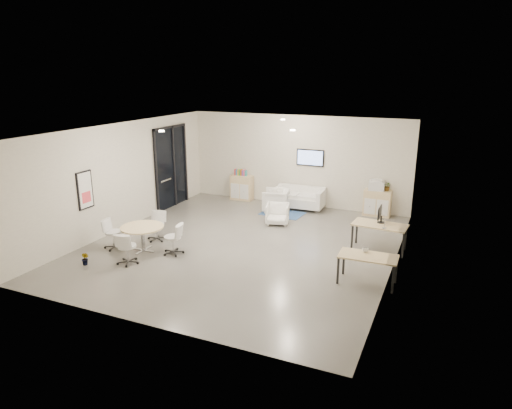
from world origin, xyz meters
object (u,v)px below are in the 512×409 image
at_px(loveseat, 299,198).
at_px(sideboard_right, 377,203).
at_px(round_table, 142,229).
at_px(armchair_right, 277,213).
at_px(desk_rear, 380,227).
at_px(sideboard_left, 242,188).
at_px(desk_front, 368,258).
at_px(armchair_left, 276,199).

bearing_deg(loveseat, sideboard_right, 2.79).
height_order(loveseat, round_table, loveseat).
xyz_separation_m(armchair_right, desk_rear, (3.29, -0.99, 0.30)).
distance_m(sideboard_left, desk_front, 7.72).
height_order(sideboard_left, round_table, sideboard_left).
relative_size(sideboard_left, sideboard_right, 1.05).
distance_m(loveseat, desk_rear, 4.36).
bearing_deg(desk_front, sideboard_left, 135.32).
xyz_separation_m(loveseat, armchair_right, (-0.08, -1.94, 0.01)).
bearing_deg(sideboard_right, armchair_left, -164.24).
bearing_deg(loveseat, sideboard_left, 173.62).
relative_size(loveseat, desk_front, 1.34).
bearing_deg(sideboard_right, sideboard_left, -180.00).
distance_m(armchair_right, desk_front, 4.62).
relative_size(sideboard_left, desk_front, 0.70).
bearing_deg(armchair_right, sideboard_right, 22.77).
bearing_deg(sideboard_right, round_table, -132.35).
xyz_separation_m(loveseat, armchair_left, (-0.61, -0.72, 0.08)).
height_order(armchair_right, desk_rear, desk_rear).
height_order(armchair_left, round_table, armchair_left).
distance_m(sideboard_right, armchair_left, 3.38).
xyz_separation_m(sideboard_left, desk_front, (5.63, -5.29, 0.15)).
relative_size(sideboard_right, armchair_left, 1.02).
relative_size(armchair_right, desk_front, 0.55).
distance_m(sideboard_right, desk_rear, 3.19).
height_order(armchair_right, round_table, armchair_right).
xyz_separation_m(desk_rear, round_table, (-5.77, -2.58, -0.05)).
distance_m(sideboard_right, round_table, 7.72).
xyz_separation_m(armchair_right, desk_front, (3.38, -3.14, 0.25)).
relative_size(sideboard_left, loveseat, 0.53).
bearing_deg(desk_front, armchair_left, 130.33).
distance_m(sideboard_right, desk_front, 5.33).
xyz_separation_m(loveseat, round_table, (-2.55, -5.51, 0.26)).
bearing_deg(sideboard_right, loveseat, -175.71).
bearing_deg(desk_front, round_table, -177.37).
height_order(loveseat, armchair_left, armchair_left).
distance_m(sideboard_left, armchair_left, 1.95).
relative_size(armchair_left, desk_front, 0.66).
relative_size(sideboard_left, armchair_right, 1.29).
relative_size(armchair_right, round_table, 0.63).
relative_size(armchair_right, desk_rear, 0.49).
height_order(sideboard_right, round_table, sideboard_right).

